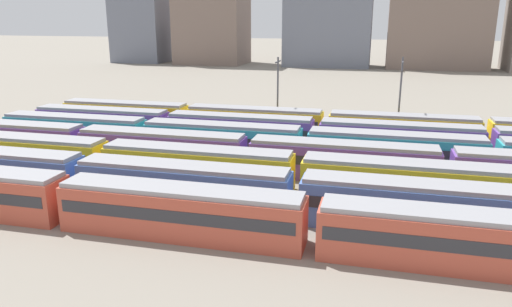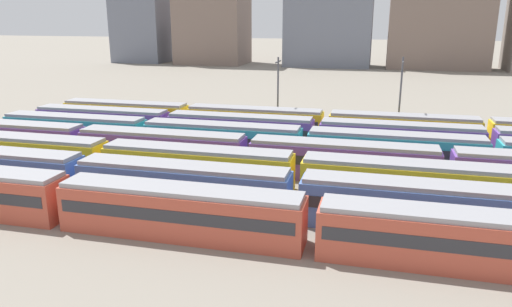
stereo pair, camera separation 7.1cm
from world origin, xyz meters
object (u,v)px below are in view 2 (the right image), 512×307
(train_track_2, at_px, (197,167))
(catenary_pole_1, at_px, (278,91))
(train_track_3, at_px, (342,161))
(train_track_1, at_px, (296,195))
(train_track_4, at_px, (493,156))
(catenary_pole_3, at_px, (400,94))
(train_track_0, at_px, (312,225))
(train_track_5, at_px, (317,134))
(train_track_6, at_px, (485,134))

(train_track_2, bearing_deg, catenary_pole_1, 83.62)
(train_track_2, relative_size, train_track_3, 0.60)
(train_track_1, height_order, train_track_4, same)
(train_track_1, distance_m, catenary_pole_3, 30.65)
(train_track_0, xyz_separation_m, train_track_5, (-3.00, 26.00, 0.00))
(train_track_3, bearing_deg, train_track_2, -158.15)
(train_track_0, xyz_separation_m, train_track_1, (-1.98, 5.20, 0.00))
(catenary_pole_1, bearing_deg, train_track_4, -28.84)
(train_track_3, xyz_separation_m, train_track_6, (15.62, 15.60, 0.00))
(train_track_4, relative_size, catenary_pole_1, 11.13)
(train_track_3, xyz_separation_m, train_track_5, (-3.83, 10.40, 0.00))
(train_track_4, bearing_deg, train_track_5, 164.11)
(catenary_pole_3, bearing_deg, train_track_3, -106.88)
(train_track_1, height_order, train_track_6, same)
(train_track_1, relative_size, train_track_2, 1.34)
(catenary_pole_1, relative_size, catenary_pole_3, 0.97)
(train_track_0, bearing_deg, train_track_3, 86.95)
(train_track_0, distance_m, train_track_6, 35.27)
(train_track_2, distance_m, train_track_6, 35.35)
(catenary_pole_1, distance_m, catenary_pole_3, 15.99)
(train_track_3, relative_size, train_track_4, 0.83)
(train_track_2, xyz_separation_m, train_track_4, (27.40, 10.40, 0.00))
(train_track_0, height_order, train_track_4, same)
(train_track_5, relative_size, catenary_pole_1, 7.39)
(catenary_pole_3, bearing_deg, train_track_2, -127.89)
(train_track_2, height_order, train_track_5, same)
(train_track_1, height_order, catenary_pole_1, catenary_pole_1)
(train_track_4, bearing_deg, train_track_1, -137.87)
(train_track_3, height_order, train_track_6, same)
(train_track_2, bearing_deg, catenary_pole_3, 52.11)
(train_track_6, bearing_deg, train_track_4, -96.50)
(train_track_4, height_order, catenary_pole_1, catenary_pole_1)
(train_track_2, xyz_separation_m, train_track_3, (12.97, 5.20, 0.00))
(train_track_1, relative_size, train_track_4, 0.66)
(train_track_0, relative_size, train_track_5, 1.00)
(train_track_3, bearing_deg, catenary_pole_1, 118.66)
(train_track_6, bearing_deg, train_track_3, -135.04)
(train_track_2, xyz_separation_m, catenary_pole_1, (2.68, 24.01, 3.70))
(train_track_4, bearing_deg, catenary_pole_3, 122.73)
(catenary_pole_3, bearing_deg, catenary_pole_1, 179.92)
(train_track_5, height_order, catenary_pole_1, catenary_pole_1)
(train_track_5, height_order, catenary_pole_3, catenary_pole_3)
(train_track_0, height_order, train_track_5, same)
(train_track_2, bearing_deg, train_track_5, 59.64)
(train_track_1, height_order, train_track_5, same)
(train_track_4, bearing_deg, train_track_6, 83.50)
(train_track_4, height_order, catenary_pole_3, catenary_pole_3)
(train_track_2, relative_size, train_track_6, 0.50)
(train_track_4, xyz_separation_m, train_track_6, (1.18, 10.40, 0.00))
(train_track_1, relative_size, train_track_6, 0.66)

